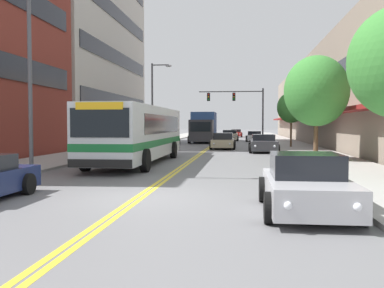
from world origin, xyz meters
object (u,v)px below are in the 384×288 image
object	(u,v)px
city_bus	(139,131)
street_tree_right_far	(291,108)
car_beige_moving_second	(223,141)
box_truck	(203,127)
car_white_parked_right_far	(254,137)
car_red_moving_lead	(236,133)
car_champagne_moving_third	(230,135)
street_lamp_left_far	(155,98)
car_silver_parked_right_foreground	(306,185)
street_lamp_left_near	(36,42)
car_black_parked_left_near	(167,139)
car_dark_grey_parked_right_mid	(263,144)
street_tree_right_mid	(316,91)
traffic_signal_mast	(240,103)

from	to	relation	value
city_bus	street_tree_right_far	distance (m)	18.10
car_beige_moving_second	box_truck	bearing A→B (deg)	103.23
car_white_parked_right_far	car_red_moving_lead	world-z (taller)	car_red_moving_lead
car_champagne_moving_third	street_lamp_left_far	size ratio (longest dim) A/B	0.63
street_tree_right_far	car_silver_parked_right_foreground	bearing A→B (deg)	-95.68
city_bus	car_red_moving_lead	bearing A→B (deg)	84.53
car_silver_parked_right_foreground	street_lamp_left_near	distance (m)	11.84
car_silver_parked_right_foreground	car_red_moving_lead	xyz separation A→B (m)	(-2.38, 58.93, -0.03)
car_silver_parked_right_foreground	car_red_moving_lead	world-z (taller)	car_silver_parked_right_foreground
city_bus	street_lamp_left_far	bearing A→B (deg)	98.62
car_red_moving_lead	street_lamp_left_far	bearing A→B (deg)	-102.84
car_black_parked_left_near	street_lamp_left_far	distance (m)	4.64
car_silver_parked_right_foreground	street_lamp_left_near	world-z (taller)	street_lamp_left_near
street_lamp_left_far	car_white_parked_right_far	bearing A→B (deg)	54.99
city_bus	street_lamp_left_near	world-z (taller)	street_lamp_left_near
car_dark_grey_parked_right_mid	car_champagne_moving_third	xyz separation A→B (m)	(-3.07, 22.38, 0.02)
car_silver_parked_right_foreground	car_champagne_moving_third	bearing A→B (deg)	93.88
car_white_parked_right_far	street_lamp_left_far	xyz separation A→B (m)	(-9.38, -13.38, 3.90)
car_champagne_moving_third	street_tree_right_mid	size ratio (longest dim) A/B	0.84
car_white_parked_right_far	car_beige_moving_second	distance (m)	16.27
street_tree_right_mid	box_truck	bearing A→B (deg)	109.61
box_truck	street_lamp_left_near	bearing A→B (deg)	-96.62
car_beige_moving_second	street_tree_right_mid	world-z (taller)	street_tree_right_mid
car_red_moving_lead	car_black_parked_left_near	bearing A→B (deg)	-102.65
car_black_parked_left_near	city_bus	bearing A→B (deg)	-84.49
street_tree_right_far	street_tree_right_mid	bearing A→B (deg)	-90.66
car_black_parked_left_near	car_champagne_moving_third	distance (m)	14.25
city_bus	car_white_parked_right_far	world-z (taller)	city_bus
car_red_moving_lead	car_beige_moving_second	world-z (taller)	car_beige_moving_second
car_white_parked_right_far	car_champagne_moving_third	distance (m)	3.69
car_black_parked_left_near	car_red_moving_lead	world-z (taller)	car_black_parked_left_near
car_white_parked_right_far	box_truck	world-z (taller)	box_truck
car_champagne_moving_third	car_silver_parked_right_foreground	bearing A→B (deg)	-86.12
car_red_moving_lead	street_tree_right_mid	world-z (taller)	street_tree_right_mid
city_bus	street_lamp_left_far	size ratio (longest dim) A/B	1.64
car_white_parked_right_far	car_beige_moving_second	xyz separation A→B (m)	(-3.04, -15.99, 0.04)
car_white_parked_right_far	car_black_parked_left_near	bearing A→B (deg)	-128.63
car_black_parked_left_near	street_lamp_left_far	size ratio (longest dim) A/B	0.55
car_dark_grey_parked_right_mid	box_truck	size ratio (longest dim) A/B	0.66
box_truck	street_tree_right_mid	world-z (taller)	street_tree_right_mid
city_bus	traffic_signal_mast	distance (m)	27.76
car_silver_parked_right_foreground	street_tree_right_mid	size ratio (longest dim) A/B	0.73
car_champagne_moving_third	car_beige_moving_second	bearing A→B (deg)	-90.13
car_dark_grey_parked_right_mid	car_black_parked_left_near	bearing A→B (deg)	133.30
traffic_signal_mast	street_lamp_left_far	bearing A→B (deg)	-125.34
city_bus	street_tree_right_far	xyz separation A→B (m)	(9.59, 15.24, 1.81)
city_bus	car_beige_moving_second	distance (m)	14.31
car_silver_parked_right_foreground	street_lamp_left_near	xyz separation A→B (m)	(-9.34, 5.66, 4.58)
car_silver_parked_right_foreground	street_lamp_left_far	size ratio (longest dim) A/B	0.55
city_bus	street_lamp_left_far	xyz separation A→B (m)	(-2.48, 16.34, 2.82)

